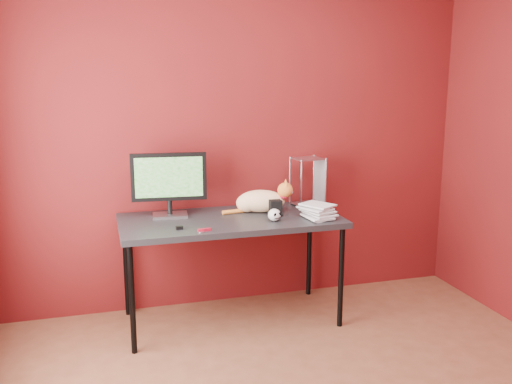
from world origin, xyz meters
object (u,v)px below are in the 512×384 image
object	(u,v)px
book_stack	(310,140)
skull_mug	(274,215)
desk	(231,225)
speaker	(276,209)
cat	(262,201)
monitor	(169,181)

from	to	relation	value
book_stack	skull_mug	bearing A→B (deg)	176.64
desk	book_stack	xyz separation A→B (m)	(0.50, -0.18, 0.59)
skull_mug	speaker	size ratio (longest dim) A/B	0.81
cat	book_stack	xyz separation A→B (m)	(0.24, -0.28, 0.46)
skull_mug	speaker	xyz separation A→B (m)	(0.05, 0.13, 0.01)
cat	speaker	size ratio (longest dim) A/B	4.47
speaker	book_stack	bearing A→B (deg)	-35.23
desk	speaker	distance (m)	0.33
desk	cat	bearing A→B (deg)	22.07
monitor	book_stack	xyz separation A→B (m)	(0.89, -0.33, 0.29)
desk	book_stack	distance (m)	0.79
desk	book_stack	bearing A→B (deg)	-19.84
skull_mug	book_stack	xyz separation A→B (m)	(0.23, -0.01, 0.50)
desk	monitor	size ratio (longest dim) A/B	2.93
cat	speaker	xyz separation A→B (m)	(0.06, -0.14, -0.03)
monitor	speaker	size ratio (longest dim) A/B	4.56
monitor	skull_mug	xyz separation A→B (m)	(0.65, -0.32, -0.20)
skull_mug	cat	bearing A→B (deg)	76.34
skull_mug	book_stack	world-z (taller)	book_stack
desk	skull_mug	bearing A→B (deg)	-32.26
cat	book_stack	distance (m)	0.59
book_stack	desk	bearing A→B (deg)	160.16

